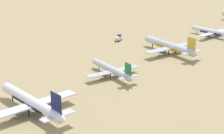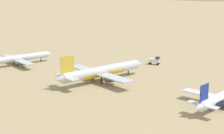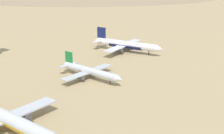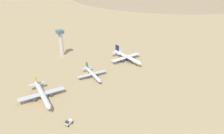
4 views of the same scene
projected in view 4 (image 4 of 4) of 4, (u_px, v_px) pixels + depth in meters
The scene contains 6 objects.
ground_plane at pixel (43, 99), 164.44m from camera, with size 1800.00×1800.00×0.00m, color tan.
parked_jet_2 at pixel (42, 94), 163.34m from camera, with size 44.16×35.99×12.73m.
parked_jet_3 at pixel (92, 74), 195.06m from camera, with size 34.85×28.45×10.06m.
parked_jet_4 at pixel (127, 57), 227.74m from camera, with size 45.20×36.60×13.07m.
service_truck at pixel (69, 122), 137.48m from camera, with size 4.37×5.68×3.90m.
control_tower at pixel (61, 42), 236.43m from camera, with size 7.20×7.20×29.55m.
Camera 4 is at (141.85, -38.16, 94.85)m, focal length 33.93 mm.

